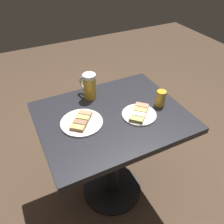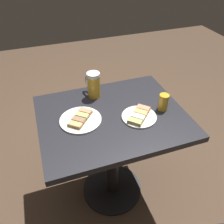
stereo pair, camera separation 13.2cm
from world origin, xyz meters
name	(u,v)px [view 1 (the left image)]	position (x,y,z in m)	size (l,w,h in m)	color
ground_plane	(112,188)	(0.00, 0.00, 0.00)	(6.00, 6.00, 0.00)	#4C3828
cafe_table	(112,135)	(0.00, 0.00, 0.58)	(0.84, 0.67, 0.74)	black
plate_near	(139,114)	(-0.14, 0.07, 0.75)	(0.20, 0.20, 0.03)	white
plate_far	(82,122)	(0.18, -0.01, 0.74)	(0.23, 0.23, 0.03)	white
beer_mug	(89,86)	(0.05, -0.22, 0.82)	(0.08, 0.14, 0.16)	gold
beer_glass_small	(161,98)	(-0.30, 0.05, 0.78)	(0.06, 0.06, 0.10)	gold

